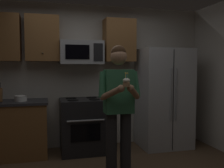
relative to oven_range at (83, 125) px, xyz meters
The scene contains 9 objects.
wall_back 0.94m from the oven_range, 69.02° to the left, with size 4.40×0.10×2.60m, color beige.
oven_range is the anchor object (origin of this frame).
microwave 1.26m from the oven_range, 89.98° to the left, with size 0.74×0.41×0.40m.
refrigerator 1.56m from the oven_range, ahead, with size 0.90×0.75×1.80m.
cabinet_row_upper 1.60m from the oven_range, 163.43° to the left, with size 2.78×0.36×0.76m.
counter_left 1.30m from the oven_range, behind, with size 1.44×0.66×0.92m.
bowl_large_white 1.12m from the oven_range, behind, with size 0.20×0.20×0.09m.
person 1.26m from the oven_range, 73.12° to the right, with size 0.60×0.48×1.76m.
cupcake 1.68m from the oven_range, 76.86° to the right, with size 0.09×0.09×0.17m.
Camera 1 is at (-0.75, -3.00, 1.49)m, focal length 41.14 mm.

